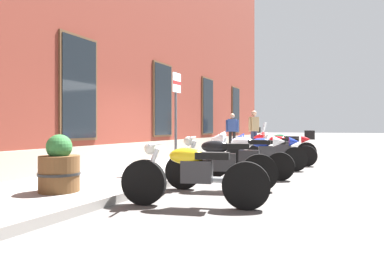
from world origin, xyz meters
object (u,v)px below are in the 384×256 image
object	(u,v)px
motorcycle_yellow_naked	(192,174)
parking_sign	(176,107)
pedestrian_tan_coat	(254,128)
barrel_planter	(59,168)
motorcycle_white_sport	(243,153)
pedestrian_blue_top	(232,129)
motorcycle_blue_sport	(262,150)
motorcycle_green_touring	(287,145)
motorcycle_red_sport	(278,147)
motorcycle_black_naked	(220,163)

from	to	relation	value
motorcycle_yellow_naked	parking_sign	world-z (taller)	parking_sign
pedestrian_tan_coat	barrel_planter	bearing A→B (deg)	178.11
motorcycle_white_sport	parking_sign	size ratio (longest dim) A/B	0.90
pedestrian_blue_top	motorcycle_blue_sport	bearing A→B (deg)	-154.44
motorcycle_green_touring	motorcycle_blue_sport	bearing A→B (deg)	177.53
motorcycle_red_sport	pedestrian_blue_top	distance (m)	5.48
motorcycle_black_naked	motorcycle_yellow_naked	bearing A→B (deg)	-175.06
motorcycle_red_sport	motorcycle_green_touring	xyz separation A→B (m)	(1.34, -0.01, -0.00)
motorcycle_red_sport	barrel_planter	distance (m)	6.97
motorcycle_red_sport	parking_sign	world-z (taller)	parking_sign
pedestrian_tan_coat	motorcycle_yellow_naked	bearing A→B (deg)	-169.72
motorcycle_white_sport	motorcycle_red_sport	world-z (taller)	motorcycle_white_sport
barrel_planter	pedestrian_tan_coat	bearing A→B (deg)	-1.89
motorcycle_red_sport	motorcycle_green_touring	size ratio (longest dim) A/B	0.96
motorcycle_green_touring	barrel_planter	size ratio (longest dim) A/B	2.40
motorcycle_yellow_naked	motorcycle_blue_sport	size ratio (longest dim) A/B	1.01
barrel_planter	pedestrian_blue_top	bearing A→B (deg)	4.84
motorcycle_red_sport	motorcycle_white_sport	bearing A→B (deg)	177.68
pedestrian_tan_coat	pedestrian_blue_top	distance (m)	1.59
parking_sign	barrel_planter	size ratio (longest dim) A/B	2.52
pedestrian_blue_top	parking_sign	world-z (taller)	parking_sign
motorcycle_black_naked	pedestrian_tan_coat	size ratio (longest dim) A/B	1.17
motorcycle_white_sport	barrel_planter	xyz separation A→B (m)	(-3.45, 1.96, -0.07)
motorcycle_black_naked	barrel_planter	world-z (taller)	barrel_planter
motorcycle_yellow_naked	barrel_planter	xyz separation A→B (m)	(-0.47, 2.11, 0.03)
motorcycle_yellow_naked	motorcycle_white_sport	world-z (taller)	motorcycle_white_sport
motorcycle_blue_sport	motorcycle_red_sport	distance (m)	1.57
motorcycle_yellow_naked	motorcycle_green_touring	world-z (taller)	motorcycle_green_touring
pedestrian_tan_coat	pedestrian_blue_top	size ratio (longest dim) A/B	1.04
motorcycle_yellow_naked	motorcycle_black_naked	bearing A→B (deg)	4.94
motorcycle_black_naked	parking_sign	bearing A→B (deg)	54.34
motorcycle_blue_sport	barrel_planter	xyz separation A→B (m)	(-5.08, 1.97, -0.04)
motorcycle_white_sport	motorcycle_blue_sport	bearing A→B (deg)	-0.50
motorcycle_black_naked	motorcycle_red_sport	xyz separation A→B (m)	(4.74, -0.10, 0.07)
motorcycle_white_sport	barrel_planter	world-z (taller)	motorcycle_white_sport
motorcycle_black_naked	motorcycle_green_touring	xyz separation A→B (m)	(6.07, -0.11, 0.07)
motorcycle_green_touring	pedestrian_blue_top	distance (m)	4.45
motorcycle_blue_sport	motorcycle_green_touring	world-z (taller)	motorcycle_green_touring
motorcycle_red_sport	parking_sign	bearing A→B (deg)	156.78
motorcycle_green_touring	motorcycle_white_sport	bearing A→B (deg)	178.23
motorcycle_yellow_naked	motorcycle_green_touring	distance (m)	7.51
motorcycle_black_naked	motorcycle_red_sport	size ratio (longest dim) A/B	0.96
pedestrian_blue_top	motorcycle_white_sport	bearing A→B (deg)	-159.40
motorcycle_black_naked	motorcycle_green_touring	distance (m)	6.08
parking_sign	barrel_planter	xyz separation A→B (m)	(-2.97, 0.51, -1.12)
parking_sign	motorcycle_yellow_naked	bearing A→B (deg)	-147.29
motorcycle_blue_sport	pedestrian_blue_top	world-z (taller)	pedestrian_blue_top
motorcycle_yellow_naked	motorcycle_red_sport	distance (m)	6.17
pedestrian_tan_coat	motorcycle_red_sport	bearing A→B (deg)	-154.15
motorcycle_blue_sport	pedestrian_blue_top	distance (m)	6.79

